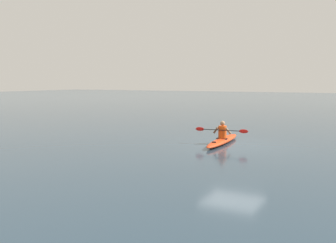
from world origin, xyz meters
name	(u,v)px	position (x,y,z in m)	size (l,w,h in m)	color
ground_plane	(234,145)	(0.00, 0.00, 0.00)	(160.00, 160.00, 0.00)	#283D4C
kayak	(223,141)	(0.60, -0.27, 0.13)	(0.89, 4.26, 0.25)	red
kayaker	(222,131)	(0.59, -0.19, 0.57)	(2.37, 0.49, 0.76)	#E04C14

